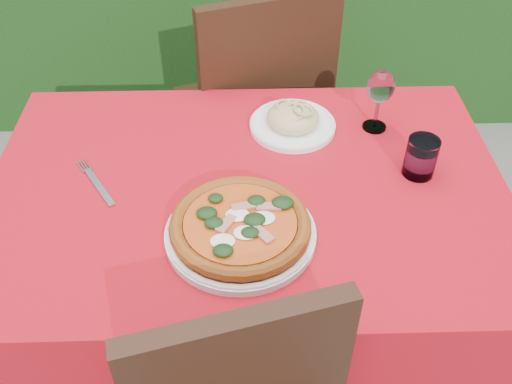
{
  "coord_description": "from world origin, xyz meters",
  "views": [
    {
      "loc": [
        -0.01,
        -1.04,
        1.66
      ],
      "look_at": [
        0.02,
        -0.05,
        0.77
      ],
      "focal_mm": 40.0,
      "sensor_mm": 36.0,
      "label": 1
    }
  ],
  "objects_px": {
    "chair_far": "(257,104)",
    "pizza_plate": "(240,228)",
    "pasta_plate": "(293,121)",
    "wine_glass": "(381,89)",
    "fork": "(99,187)",
    "water_glass": "(420,159)"
  },
  "relations": [
    {
      "from": "chair_far",
      "to": "pizza_plate",
      "type": "xyz_separation_m",
      "value": [
        -0.06,
        -0.79,
        0.21
      ]
    },
    {
      "from": "pasta_plate",
      "to": "wine_glass",
      "type": "xyz_separation_m",
      "value": [
        0.22,
        -0.0,
        0.1
      ]
    },
    {
      "from": "pasta_plate",
      "to": "chair_far",
      "type": "bearing_deg",
      "value": 102.29
    },
    {
      "from": "wine_glass",
      "to": "fork",
      "type": "xyz_separation_m",
      "value": [
        -0.71,
        -0.23,
        -0.12
      ]
    },
    {
      "from": "chair_far",
      "to": "water_glass",
      "type": "distance_m",
      "value": 0.73
    },
    {
      "from": "pasta_plate",
      "to": "water_glass",
      "type": "bearing_deg",
      "value": -34.03
    },
    {
      "from": "pizza_plate",
      "to": "pasta_plate",
      "type": "distance_m",
      "value": 0.43
    },
    {
      "from": "water_glass",
      "to": "wine_glass",
      "type": "xyz_separation_m",
      "value": [
        -0.07,
        0.19,
        0.08
      ]
    },
    {
      "from": "pizza_plate",
      "to": "pasta_plate",
      "type": "relative_size",
      "value": 1.53
    },
    {
      "from": "chair_far",
      "to": "water_glass",
      "type": "relative_size",
      "value": 9.84
    },
    {
      "from": "chair_far",
      "to": "pizza_plate",
      "type": "distance_m",
      "value": 0.82
    },
    {
      "from": "pizza_plate",
      "to": "water_glass",
      "type": "relative_size",
      "value": 3.53
    },
    {
      "from": "water_glass",
      "to": "fork",
      "type": "relative_size",
      "value": 0.47
    },
    {
      "from": "chair_far",
      "to": "pasta_plate",
      "type": "height_order",
      "value": "chair_far"
    },
    {
      "from": "pizza_plate",
      "to": "wine_glass",
      "type": "xyz_separation_m",
      "value": [
        0.37,
        0.4,
        0.09
      ]
    },
    {
      "from": "chair_far",
      "to": "fork",
      "type": "distance_m",
      "value": 0.76
    },
    {
      "from": "pizza_plate",
      "to": "wine_glass",
      "type": "distance_m",
      "value": 0.55
    },
    {
      "from": "pizza_plate",
      "to": "wine_glass",
      "type": "height_order",
      "value": "wine_glass"
    },
    {
      "from": "fork",
      "to": "water_glass",
      "type": "bearing_deg",
      "value": -29.83
    },
    {
      "from": "fork",
      "to": "chair_far",
      "type": "bearing_deg",
      "value": 25.05
    },
    {
      "from": "pizza_plate",
      "to": "wine_glass",
      "type": "relative_size",
      "value": 2.04
    },
    {
      "from": "water_glass",
      "to": "wine_glass",
      "type": "bearing_deg",
      "value": 110.2
    }
  ]
}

